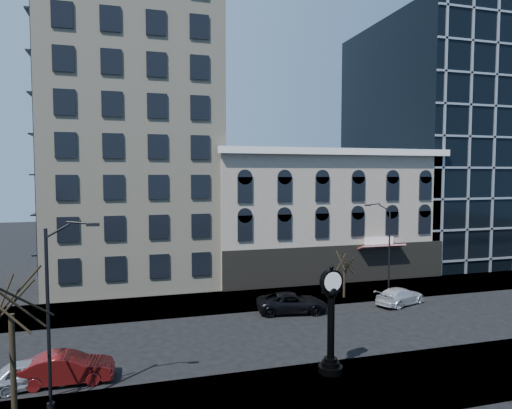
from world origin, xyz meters
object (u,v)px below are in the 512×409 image
object	(u,v)px
street_clock	(331,324)
car_near_b	(67,368)
street_lamp_near	(62,266)
car_near_a	(32,373)

from	to	relation	value
street_clock	car_near_b	size ratio (longest dim) A/B	1.23
street_lamp_near	car_near_b	xyz separation A→B (m)	(-0.30, 3.01, -5.60)
street_lamp_near	car_near_b	bearing A→B (deg)	105.77
car_near_b	street_clock	bearing A→B (deg)	-100.28
street_lamp_near	street_clock	bearing A→B (deg)	11.54
street_lamp_near	car_near_b	size ratio (longest dim) A/B	1.85
street_clock	car_near_a	bearing A→B (deg)	160.78
street_lamp_near	car_near_a	xyz separation A→B (m)	(-1.84, 3.02, -5.66)
car_near_a	car_near_b	distance (m)	1.54
street_lamp_near	car_near_b	distance (m)	6.36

